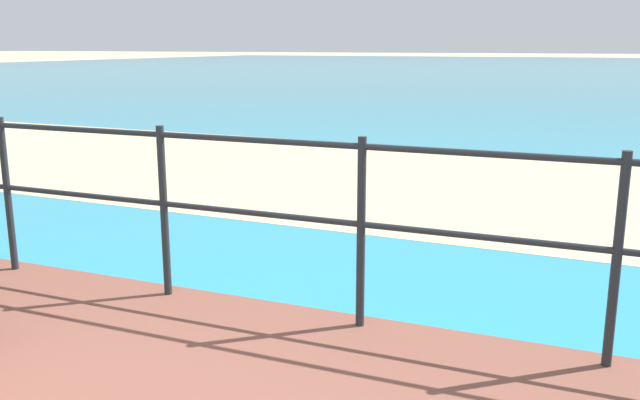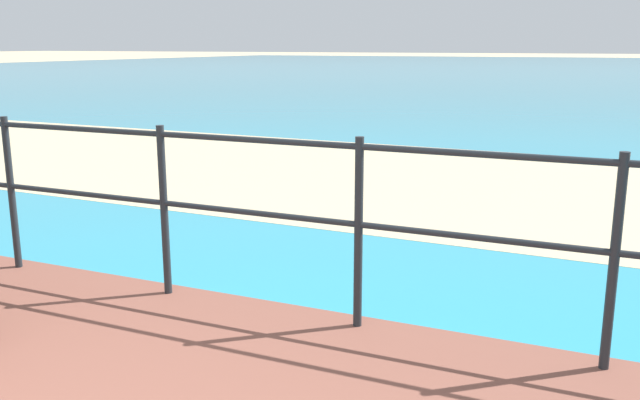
# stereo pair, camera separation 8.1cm
# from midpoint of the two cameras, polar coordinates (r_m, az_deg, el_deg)

# --- Properties ---
(sea_water) EXTENTS (90.00, 90.00, 0.01)m
(sea_water) POSITION_cam_midpoint_polar(r_m,az_deg,el_deg) (40.69, 20.53, 10.00)
(sea_water) COLOR teal
(sea_water) RESTS_ON ground
(beach_strip) EXTENTS (54.09, 5.95, 0.01)m
(beach_strip) POSITION_cam_midpoint_polar(r_m,az_deg,el_deg) (7.63, 9.28, 1.58)
(beach_strip) COLOR tan
(beach_strip) RESTS_ON ground
(railing_fence) EXTENTS (5.94, 0.04, 0.98)m
(railing_fence) POSITION_cam_midpoint_polar(r_m,az_deg,el_deg) (3.63, -6.00, 0.06)
(railing_fence) COLOR #1E2328
(railing_fence) RESTS_ON patio_paving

